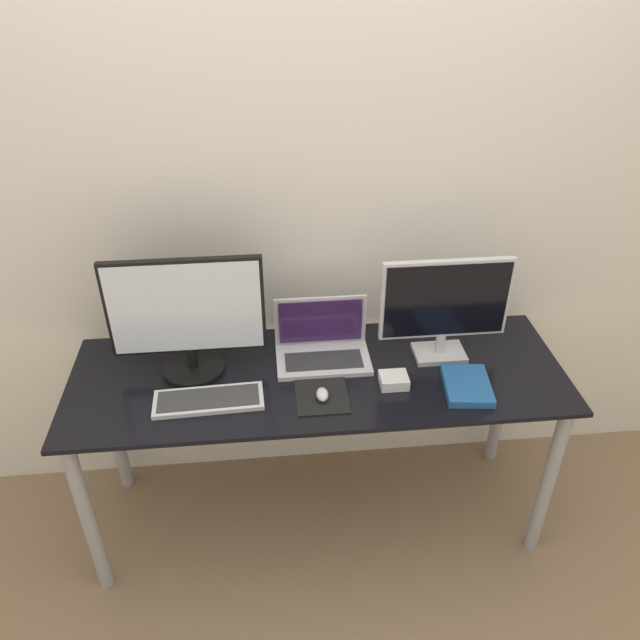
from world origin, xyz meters
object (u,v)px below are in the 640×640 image
mouse (323,394)px  book (467,386)px  laptop (322,344)px  keyboard (209,400)px  monitor_left (187,317)px  power_brick (394,380)px  monitor_right (445,306)px

mouse → book: bearing=0.7°
laptop → keyboard: (-0.41, -0.23, -0.05)m
monitor_left → laptop: 0.51m
book → mouse: bearing=-179.3°
laptop → mouse: bearing=-95.2°
book → keyboard: bearing=178.8°
monitor_left → power_brick: 0.75m
laptop → mouse: size_ratio=5.19×
book → monitor_right: bearing=102.6°
monitor_left → mouse: (0.45, -0.21, -0.21)m
monitor_left → monitor_right: 0.91m
monitor_right → laptop: (-0.44, 0.04, -0.16)m
power_brick → keyboard: bearing=-177.4°
keyboard → book: bearing=-1.2°
laptop → power_brick: size_ratio=3.50×
laptop → keyboard: bearing=-151.1°
monitor_right → book: (0.05, -0.21, -0.20)m
monitor_left → laptop: bearing=4.9°
monitor_left → keyboard: bearing=-71.6°
power_brick → book: bearing=-10.8°
laptop → power_brick: 0.31m
monitor_right → keyboard: monitor_right is taller
laptop → keyboard: laptop is taller
book → power_brick: 0.26m
mouse → power_brick: power_brick is taller
book → power_brick: bearing=169.2°
laptop → mouse: (-0.02, -0.25, -0.03)m
book → power_brick: (-0.25, 0.05, 0.01)m
keyboard → power_brick: size_ratio=3.81×
laptop → book: 0.54m
monitor_right → power_brick: 0.33m
monitor_left → keyboard: 0.30m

